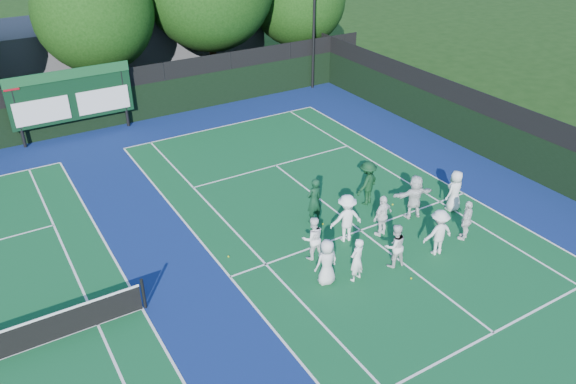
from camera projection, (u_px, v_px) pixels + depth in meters
ground at (377, 243)px, 20.52m from camera, size 120.00×120.00×0.00m
court_apron at (216, 282)px, 18.56m from camera, size 34.00×32.00×0.01m
near_court at (360, 230)px, 21.26m from camera, size 11.05×23.85×0.01m
back_fence at (92, 105)px, 29.07m from camera, size 34.00×0.08×3.00m
divider_fence_right at (525, 146)px, 24.65m from camera, size 0.08×32.00×3.00m
scoreboard at (71, 96)px, 27.89m from camera, size 6.00×0.21×3.55m
clubhouse at (121, 47)px, 36.51m from camera, size 18.00×6.00×4.00m
tree_c at (97, 15)px, 30.69m from camera, size 6.52×6.52×8.52m
tree_e at (300, 0)px, 36.86m from camera, size 6.25×6.25×7.89m
tennis_ball_0 at (411, 278)px, 18.69m from camera, size 0.07×0.07×0.07m
tennis_ball_3 at (228, 257)px, 19.76m from camera, size 0.07×0.07×0.07m
tennis_ball_4 at (323, 224)px, 21.61m from camera, size 0.07×0.07×0.07m
tennis_ball_5 at (393, 204)px, 22.88m from camera, size 0.07×0.07×0.07m
player_front_0 at (327, 262)px, 18.15m from camera, size 0.82×0.54×1.66m
player_front_1 at (357, 260)px, 18.30m from camera, size 0.66×0.51×1.61m
player_front_2 at (395, 246)px, 18.98m from camera, size 0.87×0.72×1.63m
player_front_3 at (438, 232)px, 19.57m from camera, size 1.21×0.80×1.76m
player_front_4 at (467, 220)px, 20.42m from camera, size 1.01×0.74×1.60m
player_back_0 at (313, 238)px, 19.37m from camera, size 0.90×0.76×1.63m
player_back_1 at (346, 218)px, 20.28m from camera, size 1.33×0.93×1.87m
player_back_2 at (383, 216)px, 20.62m from camera, size 1.04×0.60×1.66m
player_back_3 at (414, 197)px, 21.71m from camera, size 1.75×0.90×1.80m
player_back_4 at (455, 191)px, 22.19m from camera, size 0.92×0.68×1.72m
coach_left at (314, 201)px, 21.35m from camera, size 0.74×0.54×1.88m
coach_right at (367, 183)px, 22.59m from camera, size 1.38×1.07×1.88m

